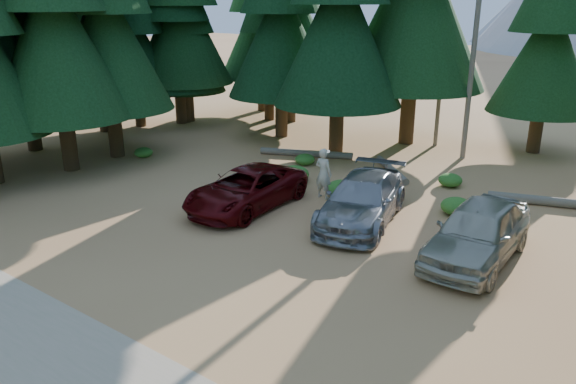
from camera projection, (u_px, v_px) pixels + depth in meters
name	position (u px, v px, depth m)	size (l,w,h in m)	color
ground	(260.00, 262.00, 16.37)	(160.00, 160.00, 0.00)	#B97F4E
gravel_strip	(59.00, 377.00, 11.42)	(26.00, 3.50, 0.01)	tan
forest_belt_north	(450.00, 153.00, 27.79)	(36.00, 7.00, 22.00)	black
forest_belt_west	(69.00, 151.00, 28.07)	(6.00, 22.00, 22.00)	black
snag_front	(476.00, 28.00, 24.99)	(0.24, 0.24, 12.00)	#6E6458
snag_back	(444.00, 47.00, 27.58)	(0.20, 0.20, 10.00)	#6E6458
red_pickup	(246.00, 189.00, 20.37)	(2.40, 5.21, 1.45)	#510609
silver_minivan_center	(362.00, 200.00, 19.09)	(2.22, 5.46, 1.58)	#919398
silver_minivan_right	(478.00, 232.00, 16.26)	(2.06, 5.11, 1.74)	#B4B1A0
frisbee_player	(323.00, 173.00, 19.72)	(0.70, 0.49, 1.82)	beige
log_left	(306.00, 153.00, 27.14)	(0.32, 0.32, 4.53)	#6E6458
log_mid	(392.00, 170.00, 24.63)	(0.30, 0.30, 3.60)	#6E6458
log_right	(567.00, 203.00, 20.54)	(0.35, 0.35, 5.48)	#6E6458
shrub_far_left	(294.00, 174.00, 23.37)	(1.23, 1.23, 0.68)	#286C20
shrub_left	(305.00, 159.00, 25.78)	(0.92, 0.92, 0.51)	#286C20
shrub_center_left	(342.00, 189.00, 21.55)	(1.22, 1.22, 0.67)	#286C20
shrub_center_right	(450.00, 180.00, 22.84)	(0.96, 0.96, 0.53)	#286C20
shrub_right	(456.00, 206.00, 19.87)	(1.11, 1.11, 0.61)	#286C20
shrub_edge_west	(143.00, 152.00, 26.98)	(0.88, 0.88, 0.48)	#286C20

